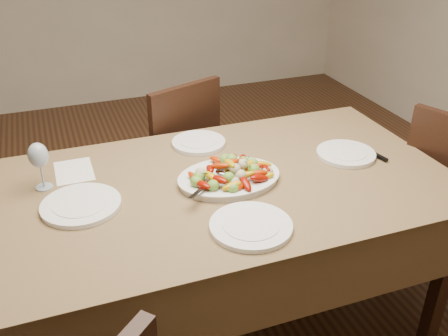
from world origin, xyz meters
name	(u,v)px	position (x,y,z in m)	size (l,w,h in m)	color
floor	(189,318)	(0.00, 0.00, 0.00)	(6.00, 6.00, 0.00)	#3D2312
dining_table	(224,257)	(0.15, -0.07, 0.38)	(1.84, 1.04, 0.76)	brown
chair_far	(167,158)	(0.11, 0.74, 0.47)	(0.42, 0.42, 0.95)	black
serving_platter	(229,179)	(0.17, -0.08, 0.77)	(0.40, 0.30, 0.02)	white
roasted_vegetables	(229,167)	(0.17, -0.08, 0.83)	(0.33, 0.22, 0.09)	#750B02
serving_spoon	(217,178)	(0.10, -0.11, 0.81)	(0.28, 0.06, 0.03)	#9EA0A8
plate_left	(81,205)	(-0.40, -0.06, 0.77)	(0.29, 0.29, 0.02)	white
plate_right	(346,154)	(0.73, -0.05, 0.77)	(0.26, 0.26, 0.02)	white
plate_far	(199,143)	(0.16, 0.29, 0.77)	(0.24, 0.24, 0.02)	white
plate_near	(251,226)	(0.13, -0.40, 0.77)	(0.29, 0.29, 0.02)	white
wine_glass	(40,165)	(-0.52, 0.13, 0.86)	(0.08, 0.08, 0.20)	#8C99A5
menu_card	(74,171)	(-0.40, 0.23, 0.76)	(0.15, 0.21, 0.00)	silver
table_knife	(373,153)	(0.85, -0.07, 0.76)	(0.02, 0.20, 0.01)	#9EA0A8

